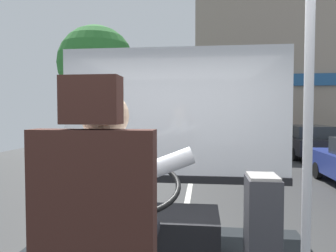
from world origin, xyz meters
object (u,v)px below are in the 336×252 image
at_px(handrail_pole, 308,147).
at_px(fare_box, 262,233).
at_px(bus_driver, 110,208).
at_px(parked_car_red, 275,131).
at_px(steering_console, 153,233).
at_px(parked_car_black, 307,140).

distance_m(handrail_pole, fare_box, 0.94).
relative_size(bus_driver, handrail_pole, 0.38).
xyz_separation_m(handrail_pole, fare_box, (-0.08, 0.65, -0.67)).
bearing_deg(handrail_pole, parked_car_red, 77.98).
height_order(steering_console, handrail_pole, handrail_pole).
height_order(bus_driver, parked_car_black, bus_driver).
xyz_separation_m(fare_box, parked_car_black, (3.93, 11.41, -0.34)).
xyz_separation_m(fare_box, parked_car_red, (3.66, 16.13, -0.24)).
height_order(bus_driver, parked_car_red, bus_driver).
bearing_deg(parked_car_red, steering_console, -105.86).
bearing_deg(fare_box, steering_console, 156.67).
distance_m(bus_driver, steering_console, 1.32).
xyz_separation_m(handrail_pole, parked_car_black, (3.85, 12.06, -1.01)).
bearing_deg(parked_car_red, parked_car_black, -86.72).
bearing_deg(handrail_pole, bus_driver, -168.87).
relative_size(steering_console, parked_car_black, 0.25).
xyz_separation_m(bus_driver, parked_car_red, (4.48, 16.96, -0.65)).
height_order(steering_console, parked_car_black, steering_console).
distance_m(steering_console, parked_car_black, 12.03).
height_order(bus_driver, handrail_pole, handrail_pole).
xyz_separation_m(steering_console, parked_car_red, (4.48, 15.78, -0.07)).
xyz_separation_m(bus_driver, fare_box, (0.82, 0.83, -0.41)).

